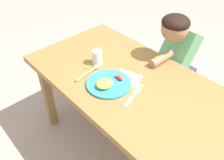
% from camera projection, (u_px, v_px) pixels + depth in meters
% --- Properties ---
extents(ground_plane, '(8.00, 8.00, 0.00)m').
position_uv_depth(ground_plane, '(128.00, 148.00, 1.83)').
color(ground_plane, gray).
extents(dining_table, '(1.38, 0.72, 0.68)m').
position_uv_depth(dining_table, '(132.00, 92.00, 1.45)').
color(dining_table, olive).
rests_on(dining_table, ground_plane).
extents(plate, '(0.26, 0.26, 0.05)m').
position_uv_depth(plate, '(108.00, 83.00, 1.37)').
color(plate, teal).
rests_on(plate, dining_table).
extents(fork, '(0.08, 0.21, 0.01)m').
position_uv_depth(fork, '(133.00, 95.00, 1.31)').
color(fork, silver).
rests_on(fork, dining_table).
extents(spoon, '(0.06, 0.20, 0.02)m').
position_uv_depth(spoon, '(90.00, 71.00, 1.47)').
color(spoon, tan).
rests_on(spoon, dining_table).
extents(drinking_cup, '(0.06, 0.06, 0.10)m').
position_uv_depth(drinking_cup, '(97.00, 57.00, 1.51)').
color(drinking_cup, silver).
rests_on(drinking_cup, dining_table).
extents(person, '(0.21, 0.43, 0.98)m').
position_uv_depth(person, '(175.00, 67.00, 1.75)').
color(person, navy).
rests_on(person, ground_plane).
extents(napkin, '(0.18, 0.16, 0.00)m').
position_uv_depth(napkin, '(128.00, 78.00, 1.43)').
color(napkin, white).
rests_on(napkin, dining_table).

